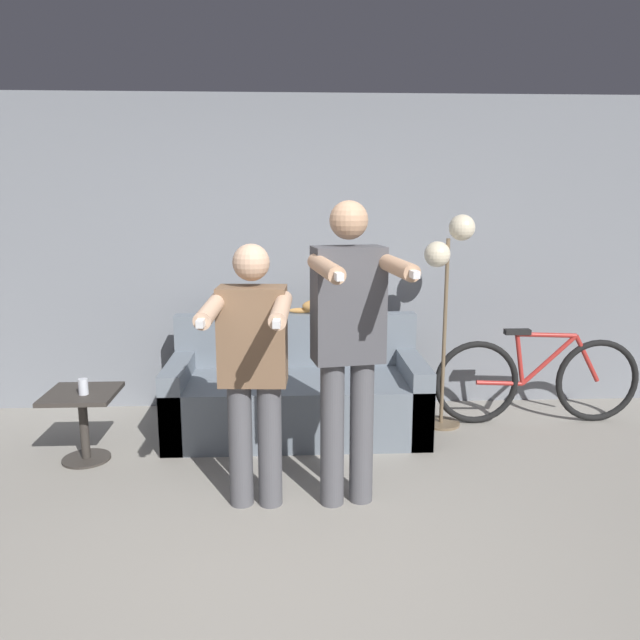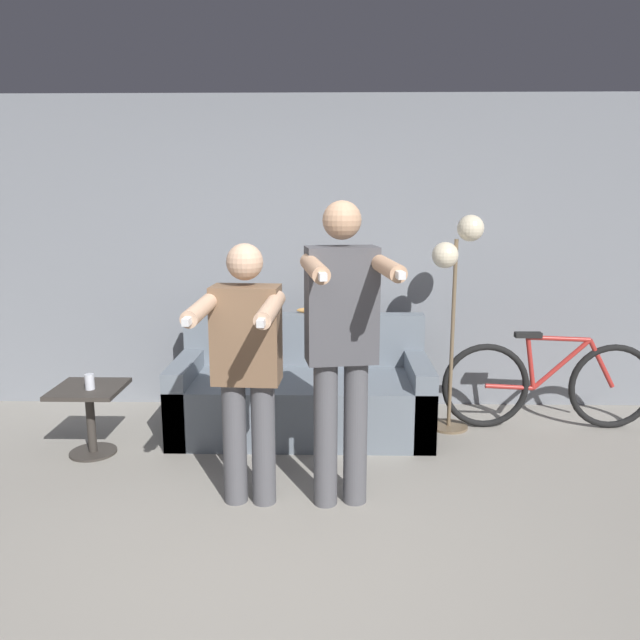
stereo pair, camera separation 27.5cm
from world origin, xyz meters
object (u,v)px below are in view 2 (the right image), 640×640
object	(u,v)px
person_left	(246,361)
cup	(90,382)
side_table	(90,406)
cat	(334,306)
person_right	(342,337)
bicycle	(549,384)
couch	(302,396)
floor_lamp	(456,267)

from	to	relation	value
person_left	cup	world-z (taller)	person_left
side_table	cat	bearing A→B (deg)	24.82
cat	cup	bearing A→B (deg)	-153.28
person_right	cup	xyz separation A→B (m)	(-1.72, 0.64, -0.48)
person_left	side_table	bearing A→B (deg)	153.45
person_right	cup	size ratio (longest dim) A/B	16.56
person_left	bicycle	distance (m)	2.57
couch	side_table	xyz separation A→B (m)	(-1.47, -0.47, 0.07)
side_table	cup	world-z (taller)	cup
couch	cat	xyz separation A→B (m)	(0.25, 0.32, 0.65)
couch	floor_lamp	bearing A→B (deg)	3.74
person_right	floor_lamp	size ratio (longest dim) A/B	1.07
person_left	floor_lamp	size ratio (longest dim) A/B	0.93
cup	person_right	bearing A→B (deg)	-20.59
side_table	floor_lamp	bearing A→B (deg)	11.76
cup	person_left	bearing A→B (deg)	-28.92
side_table	bicycle	bearing A→B (deg)	9.50
person_right	bicycle	bearing A→B (deg)	28.14
floor_lamp	bicycle	world-z (taller)	floor_lamp
person_right	couch	bearing A→B (deg)	94.01
couch	person_right	world-z (taller)	person_right
cat	floor_lamp	bearing A→B (deg)	-15.06
person_left	cup	xyz separation A→B (m)	(-1.17, 0.65, -0.33)
person_left	cup	bearing A→B (deg)	154.67
cup	side_table	bearing A→B (deg)	122.94
person_right	floor_lamp	bearing A→B (deg)	45.32
bicycle	cup	bearing A→B (deg)	-169.52
cup	bicycle	world-z (taller)	bicycle
person_right	bicycle	size ratio (longest dim) A/B	1.07
person_left	person_right	distance (m)	0.56
floor_lamp	side_table	distance (m)	2.83
bicycle	person_left	bearing A→B (deg)	-149.78
person_left	cup	distance (m)	1.38
person_right	bicycle	world-z (taller)	person_right
person_right	side_table	size ratio (longest dim) A/B	3.61
cat	bicycle	size ratio (longest dim) A/B	0.30
couch	bicycle	bearing A→B (deg)	2.85
floor_lamp	side_table	bearing A→B (deg)	-168.24
cat	floor_lamp	world-z (taller)	floor_lamp
bicycle	cat	bearing A→B (deg)	172.32
person_left	cat	xyz separation A→B (m)	(0.50, 1.49, 0.05)
cat	cup	world-z (taller)	cat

